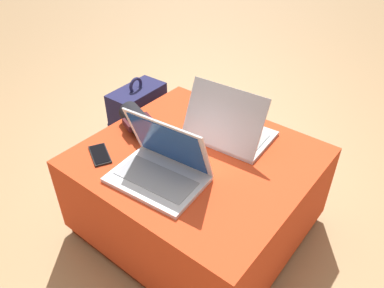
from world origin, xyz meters
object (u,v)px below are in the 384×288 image
(laptop_far, at_px, (228,129))
(wrist_brace, at_px, (138,122))
(laptop_near, at_px, (161,167))
(backpack, at_px, (138,124))
(cell_phone, at_px, (100,154))

(laptop_far, height_order, wrist_brace, laptop_far)
(laptop_near, xyz_separation_m, laptop_far, (0.06, 0.36, 0.00))
(laptop_far, xyz_separation_m, backpack, (-0.63, 0.06, -0.26))
(backpack, bearing_deg, laptop_far, 83.13)
(cell_phone, bearing_deg, wrist_brace, 28.32)
(cell_phone, relative_size, wrist_brace, 0.65)
(backpack, distance_m, wrist_brace, 0.46)
(laptop_near, height_order, wrist_brace, laptop_near)
(cell_phone, bearing_deg, laptop_far, -10.99)
(laptop_near, relative_size, backpack, 0.73)
(laptop_far, distance_m, wrist_brace, 0.39)
(laptop_near, bearing_deg, wrist_brace, 144.55)
(laptop_far, distance_m, cell_phone, 0.54)
(laptop_near, relative_size, cell_phone, 2.35)
(wrist_brace, bearing_deg, laptop_near, -30.42)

